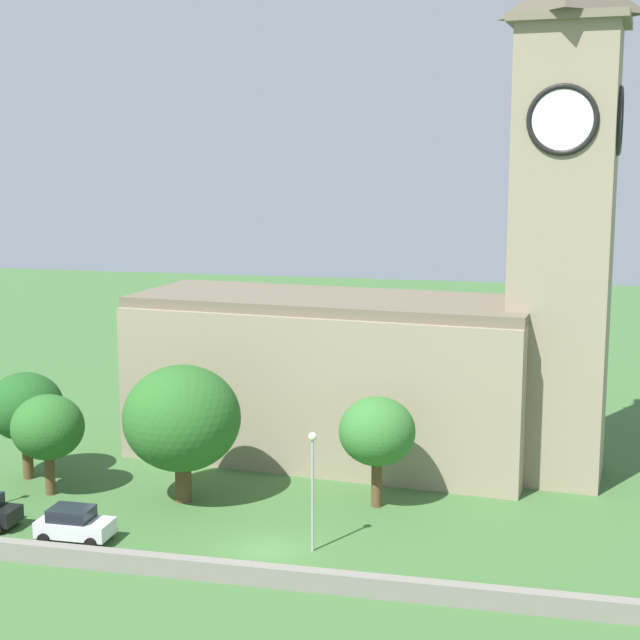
{
  "coord_description": "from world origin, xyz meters",
  "views": [
    {
      "loc": [
        13.83,
        -47.11,
        20.63
      ],
      "look_at": [
        1.38,
        6.63,
        11.33
      ],
      "focal_mm": 55.01,
      "sensor_mm": 36.0,
      "label": 1
    }
  ],
  "objects_px": {
    "streetlamp_west_mid": "(313,471)",
    "tree_by_tower": "(182,418)",
    "church": "(390,339)",
    "tree_riverside_west": "(48,428)",
    "tree_churchyard": "(25,407)",
    "tree_riverside_east": "(377,432)",
    "car_white": "(74,524)"
  },
  "relations": [
    {
      "from": "tree_riverside_west",
      "to": "tree_churchyard",
      "type": "bearing_deg",
      "value": 139.65
    },
    {
      "from": "car_white",
      "to": "tree_riverside_west",
      "type": "relative_size",
      "value": 0.64
    },
    {
      "from": "tree_riverside_west",
      "to": "streetlamp_west_mid",
      "type": "bearing_deg",
      "value": -15.36
    },
    {
      "from": "car_white",
      "to": "tree_churchyard",
      "type": "bearing_deg",
      "value": 131.12
    },
    {
      "from": "car_white",
      "to": "church",
      "type": "bearing_deg",
      "value": 51.62
    },
    {
      "from": "church",
      "to": "tree_riverside_east",
      "type": "relative_size",
      "value": 4.95
    },
    {
      "from": "church",
      "to": "tree_riverside_west",
      "type": "bearing_deg",
      "value": -148.88
    },
    {
      "from": "tree_churchyard",
      "to": "tree_riverside_west",
      "type": "bearing_deg",
      "value": -40.35
    },
    {
      "from": "car_white",
      "to": "tree_by_tower",
      "type": "distance_m",
      "value": 9.03
    },
    {
      "from": "car_white",
      "to": "tree_by_tower",
      "type": "height_order",
      "value": "tree_by_tower"
    },
    {
      "from": "tree_by_tower",
      "to": "car_white",
      "type": "bearing_deg",
      "value": -116.28
    },
    {
      "from": "car_white",
      "to": "streetlamp_west_mid",
      "type": "relative_size",
      "value": 0.62
    },
    {
      "from": "car_white",
      "to": "tree_by_tower",
      "type": "xyz_separation_m",
      "value": [
        3.54,
        7.16,
        4.21
      ]
    },
    {
      "from": "streetlamp_west_mid",
      "to": "tree_churchyard",
      "type": "bearing_deg",
      "value": 160.46
    },
    {
      "from": "tree_by_tower",
      "to": "tree_churchyard",
      "type": "bearing_deg",
      "value": 171.2
    },
    {
      "from": "church",
      "to": "tree_riverside_east",
      "type": "bearing_deg",
      "value": -85.36
    },
    {
      "from": "car_white",
      "to": "tree_riverside_west",
      "type": "xyz_separation_m",
      "value": [
        -4.9,
        6.46,
        3.29
      ]
    },
    {
      "from": "tree_by_tower",
      "to": "tree_churchyard",
      "type": "distance_m",
      "value": 11.46
    },
    {
      "from": "church",
      "to": "car_white",
      "type": "xyz_separation_m",
      "value": [
        -14.29,
        -18.05,
        -7.51
      ]
    },
    {
      "from": "church",
      "to": "tree_churchyard",
      "type": "bearing_deg",
      "value": -157.52
    },
    {
      "from": "car_white",
      "to": "streetlamp_west_mid",
      "type": "height_order",
      "value": "streetlamp_west_mid"
    },
    {
      "from": "streetlamp_west_mid",
      "to": "tree_by_tower",
      "type": "distance_m",
      "value": 10.92
    },
    {
      "from": "church",
      "to": "tree_riverside_west",
      "type": "xyz_separation_m",
      "value": [
        -19.19,
        -11.59,
        -4.22
      ]
    },
    {
      "from": "car_white",
      "to": "tree_churchyard",
      "type": "xyz_separation_m",
      "value": [
        -7.78,
        8.91,
        3.8
      ]
    },
    {
      "from": "car_white",
      "to": "tree_riverside_east",
      "type": "distance_m",
      "value": 17.85
    },
    {
      "from": "church",
      "to": "streetlamp_west_mid",
      "type": "distance_m",
      "value": 17.03
    },
    {
      "from": "tree_by_tower",
      "to": "tree_riverside_east",
      "type": "xyz_separation_m",
      "value": [
        11.5,
        1.75,
        -0.57
      ]
    },
    {
      "from": "tree_riverside_west",
      "to": "tree_churchyard",
      "type": "xyz_separation_m",
      "value": [
        -2.88,
        2.45,
        0.51
      ]
    },
    {
      "from": "church",
      "to": "car_white",
      "type": "relative_size",
      "value": 8.2
    },
    {
      "from": "church",
      "to": "tree_churchyard",
      "type": "height_order",
      "value": "church"
    },
    {
      "from": "church",
      "to": "tree_riverside_east",
      "type": "distance_m",
      "value": 9.95
    },
    {
      "from": "tree_by_tower",
      "to": "church",
      "type": "bearing_deg",
      "value": 45.34
    }
  ]
}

